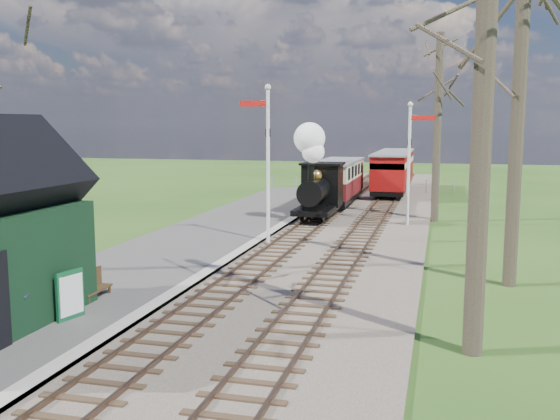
# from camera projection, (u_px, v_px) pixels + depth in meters

# --- Properties ---
(distant_hills) EXTENTS (114.40, 48.00, 22.02)m
(distant_hills) POSITION_uv_depth(u_px,v_px,m) (398.00, 305.00, 72.43)
(distant_hills) COLOR #385B23
(distant_hills) RESTS_ON ground
(ballast_bed) EXTENTS (8.00, 60.00, 0.10)m
(ballast_bed) POSITION_uv_depth(u_px,v_px,m) (343.00, 223.00, 29.59)
(ballast_bed) COLOR brown
(ballast_bed) RESTS_ON ground
(track_near) EXTENTS (1.60, 60.00, 0.15)m
(track_near) POSITION_uv_depth(u_px,v_px,m) (316.00, 221.00, 29.91)
(track_near) COLOR brown
(track_near) RESTS_ON ground
(track_far) EXTENTS (1.60, 60.00, 0.15)m
(track_far) POSITION_uv_depth(u_px,v_px,m) (370.00, 223.00, 29.26)
(track_far) COLOR brown
(track_far) RESTS_ON ground
(platform) EXTENTS (5.00, 44.00, 0.20)m
(platform) POSITION_uv_depth(u_px,v_px,m) (181.00, 250.00, 23.11)
(platform) COLOR #474442
(platform) RESTS_ON ground
(coping_strip) EXTENTS (0.40, 44.00, 0.21)m
(coping_strip) POSITION_uv_depth(u_px,v_px,m) (240.00, 253.00, 22.54)
(coping_strip) COLOR #B2AD9E
(coping_strip) RESTS_ON ground
(semaphore_near) EXTENTS (1.22, 0.24, 6.22)m
(semaphore_near) POSITION_uv_depth(u_px,v_px,m) (266.00, 153.00, 23.86)
(semaphore_near) COLOR silver
(semaphore_near) RESTS_ON ground
(semaphore_far) EXTENTS (1.22, 0.24, 5.72)m
(semaphore_far) POSITION_uv_depth(u_px,v_px,m) (411.00, 154.00, 28.37)
(semaphore_far) COLOR silver
(semaphore_far) RESTS_ON ground
(bare_trees) EXTENTS (15.51, 22.39, 12.00)m
(bare_trees) POSITION_uv_depth(u_px,v_px,m) (281.00, 107.00, 17.47)
(bare_trees) COLOR #382D23
(bare_trees) RESTS_ON ground
(fence_line) EXTENTS (12.60, 0.08, 1.00)m
(fence_line) POSITION_uv_depth(u_px,v_px,m) (360.00, 185.00, 43.20)
(fence_line) COLOR slate
(fence_line) RESTS_ON ground
(locomotive) EXTENTS (1.84, 4.30, 4.60)m
(locomotive) POSITION_uv_depth(u_px,v_px,m) (317.00, 179.00, 29.94)
(locomotive) COLOR black
(locomotive) RESTS_ON ground
(coach) EXTENTS (2.15, 7.36, 2.26)m
(coach) POSITION_uv_depth(u_px,v_px,m) (338.00, 180.00, 35.83)
(coach) COLOR black
(coach) RESTS_ON ground
(red_carriage_a) EXTENTS (2.20, 5.44, 2.31)m
(red_carriage_a) POSITION_uv_depth(u_px,v_px,m) (390.00, 173.00, 39.75)
(red_carriage_a) COLOR black
(red_carriage_a) RESTS_ON ground
(red_carriage_b) EXTENTS (2.20, 5.44, 2.31)m
(red_carriage_b) POSITION_uv_depth(u_px,v_px,m) (396.00, 168.00, 45.02)
(red_carriage_b) COLOR black
(red_carriage_b) RESTS_ON ground
(sign_board) EXTENTS (0.28, 0.78, 1.16)m
(sign_board) POSITION_uv_depth(u_px,v_px,m) (70.00, 295.00, 14.54)
(sign_board) COLOR #0F4827
(sign_board) RESTS_ON platform
(bench) EXTENTS (0.39, 1.26, 0.72)m
(bench) POSITION_uv_depth(u_px,v_px,m) (91.00, 285.00, 16.38)
(bench) COLOR #3F2C16
(bench) RESTS_ON platform
(person) EXTENTS (0.51, 0.63, 1.51)m
(person) POSITION_uv_depth(u_px,v_px,m) (20.00, 301.00, 13.42)
(person) COLOR black
(person) RESTS_ON platform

